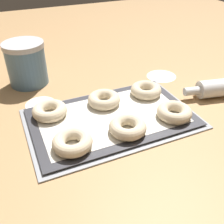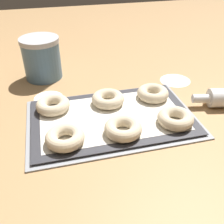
{
  "view_description": "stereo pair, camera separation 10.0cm",
  "coord_description": "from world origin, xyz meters",
  "px_view_note": "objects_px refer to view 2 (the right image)",
  "views": [
    {
      "loc": [
        -0.23,
        -0.54,
        0.43
      ],
      "look_at": [
        0.01,
        -0.0,
        0.03
      ],
      "focal_mm": 42.0,
      "sensor_mm": 36.0,
      "label": 1
    },
    {
      "loc": [
        -0.13,
        -0.57,
        0.43
      ],
      "look_at": [
        0.01,
        -0.0,
        0.03
      ],
      "focal_mm": 42.0,
      "sensor_mm": 36.0,
      "label": 2
    }
  ],
  "objects_px": {
    "baking_tray": "(112,119)",
    "bagel_back_center": "(108,99)",
    "bagel_front_center": "(123,128)",
    "bagel_front_right": "(175,118)",
    "bagel_front_left": "(65,137)",
    "bagel_back_right": "(153,93)",
    "flour_canister": "(42,58)",
    "bagel_back_left": "(53,105)"
  },
  "relations": [
    {
      "from": "bagel_back_left",
      "to": "flour_canister",
      "type": "height_order",
      "value": "flour_canister"
    },
    {
      "from": "flour_canister",
      "to": "bagel_front_right",
      "type": "bearing_deg",
      "value": -49.63
    },
    {
      "from": "bagel_back_left",
      "to": "flour_canister",
      "type": "bearing_deg",
      "value": 94.19
    },
    {
      "from": "bagel_front_left",
      "to": "bagel_back_center",
      "type": "bearing_deg",
      "value": 46.14
    },
    {
      "from": "bagel_front_center",
      "to": "bagel_front_right",
      "type": "relative_size",
      "value": 1.0
    },
    {
      "from": "flour_canister",
      "to": "bagel_front_left",
      "type": "bearing_deg",
      "value": -84.71
    },
    {
      "from": "bagel_front_center",
      "to": "bagel_front_right",
      "type": "xyz_separation_m",
      "value": [
        0.15,
        0.01,
        0.0
      ]
    },
    {
      "from": "bagel_front_right",
      "to": "bagel_front_left",
      "type": "bearing_deg",
      "value": -178.48
    },
    {
      "from": "bagel_back_right",
      "to": "flour_canister",
      "type": "height_order",
      "value": "flour_canister"
    },
    {
      "from": "bagel_back_right",
      "to": "flour_canister",
      "type": "bearing_deg",
      "value": 142.07
    },
    {
      "from": "bagel_front_left",
      "to": "flour_canister",
      "type": "distance_m",
      "value": 0.4
    },
    {
      "from": "bagel_back_right",
      "to": "flour_canister",
      "type": "relative_size",
      "value": 0.66
    },
    {
      "from": "baking_tray",
      "to": "bagel_back_center",
      "type": "relative_size",
      "value": 4.82
    },
    {
      "from": "baking_tray",
      "to": "bagel_back_center",
      "type": "xyz_separation_m",
      "value": [
        0.01,
        0.07,
        0.02
      ]
    },
    {
      "from": "bagel_back_right",
      "to": "bagel_back_left",
      "type": "bearing_deg",
      "value": 178.58
    },
    {
      "from": "bagel_front_center",
      "to": "flour_canister",
      "type": "relative_size",
      "value": 0.66
    },
    {
      "from": "bagel_front_center",
      "to": "bagel_back_center",
      "type": "bearing_deg",
      "value": 91.56
    },
    {
      "from": "bagel_front_right",
      "to": "bagel_back_left",
      "type": "height_order",
      "value": "same"
    },
    {
      "from": "baking_tray",
      "to": "bagel_back_right",
      "type": "xyz_separation_m",
      "value": [
        0.15,
        0.07,
        0.02
      ]
    },
    {
      "from": "bagel_front_right",
      "to": "bagel_back_center",
      "type": "distance_m",
      "value": 0.2
    },
    {
      "from": "baking_tray",
      "to": "bagel_front_center",
      "type": "distance_m",
      "value": 0.08
    },
    {
      "from": "baking_tray",
      "to": "bagel_back_center",
      "type": "height_order",
      "value": "bagel_back_center"
    },
    {
      "from": "bagel_front_left",
      "to": "bagel_front_right",
      "type": "distance_m",
      "value": 0.29
    },
    {
      "from": "bagel_front_left",
      "to": "bagel_front_right",
      "type": "bearing_deg",
      "value": 1.52
    },
    {
      "from": "baking_tray",
      "to": "bagel_front_right",
      "type": "relative_size",
      "value": 4.82
    },
    {
      "from": "baking_tray",
      "to": "bagel_front_right",
      "type": "height_order",
      "value": "bagel_front_right"
    },
    {
      "from": "bagel_front_left",
      "to": "bagel_back_right",
      "type": "distance_m",
      "value": 0.32
    },
    {
      "from": "bagel_front_left",
      "to": "bagel_back_right",
      "type": "bearing_deg",
      "value": 27.28
    },
    {
      "from": "bagel_front_left",
      "to": "bagel_back_left",
      "type": "distance_m",
      "value": 0.15
    },
    {
      "from": "bagel_front_center",
      "to": "bagel_back_right",
      "type": "xyz_separation_m",
      "value": [
        0.14,
        0.14,
        0.0
      ]
    },
    {
      "from": "bagel_back_right",
      "to": "flour_canister",
      "type": "distance_m",
      "value": 0.4
    },
    {
      "from": "bagel_front_right",
      "to": "bagel_back_left",
      "type": "bearing_deg",
      "value": 154.94
    },
    {
      "from": "bagel_back_center",
      "to": "bagel_front_right",
      "type": "bearing_deg",
      "value": -42.72
    },
    {
      "from": "bagel_front_right",
      "to": "bagel_back_center",
      "type": "xyz_separation_m",
      "value": [
        -0.15,
        0.14,
        0.0
      ]
    },
    {
      "from": "baking_tray",
      "to": "bagel_back_left",
      "type": "relative_size",
      "value": 4.82
    },
    {
      "from": "bagel_back_right",
      "to": "bagel_front_center",
      "type": "bearing_deg",
      "value": -133.25
    },
    {
      "from": "baking_tray",
      "to": "bagel_back_left",
      "type": "height_order",
      "value": "bagel_back_left"
    },
    {
      "from": "bagel_front_center",
      "to": "bagel_back_center",
      "type": "distance_m",
      "value": 0.15
    },
    {
      "from": "bagel_front_right",
      "to": "bagel_back_left",
      "type": "distance_m",
      "value": 0.34
    },
    {
      "from": "bagel_back_left",
      "to": "bagel_back_right",
      "type": "relative_size",
      "value": 1.0
    },
    {
      "from": "bagel_back_center",
      "to": "bagel_back_left",
      "type": "bearing_deg",
      "value": 177.81
    },
    {
      "from": "bagel_back_right",
      "to": "flour_canister",
      "type": "xyz_separation_m",
      "value": [
        -0.32,
        0.25,
        0.05
      ]
    }
  ]
}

